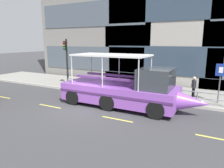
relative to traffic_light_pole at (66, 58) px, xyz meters
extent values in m
plane|color=#3D3D3F|center=(4.85, -3.81, -2.67)|extent=(120.00, 120.00, 0.00)
cube|color=gray|center=(4.85, 1.79, -2.58)|extent=(32.00, 4.80, 0.18)
cube|color=#B2ADA3|center=(4.85, -0.70, -2.58)|extent=(32.00, 0.18, 0.18)
cube|color=#DBD64C|center=(-2.35, -4.71, -2.67)|extent=(1.80, 0.12, 0.01)
cube|color=#DBD64C|center=(2.45, -4.71, -2.67)|extent=(1.80, 0.12, 0.01)
cube|color=#DBD64C|center=(7.25, -4.71, -2.67)|extent=(1.80, 0.12, 0.01)
cube|color=#DBD64C|center=(12.05, -4.71, -2.67)|extent=(1.80, 0.12, 0.01)
cube|color=#4C5660|center=(-0.64, 4.56, -0.39)|extent=(12.30, 0.06, 2.50)
cube|color=#4C5660|center=(-0.64, 4.56, 4.16)|extent=(12.30, 0.06, 2.50)
cube|color=#2D3D4C|center=(6.94, 4.56, -0.31)|extent=(10.37, 0.06, 2.59)
cube|color=#2D3D4C|center=(6.94, 4.56, 4.40)|extent=(10.37, 0.06, 2.59)
cylinder|color=gray|center=(6.45, -0.36, -1.72)|extent=(12.11, 0.07, 0.07)
cylinder|color=gray|center=(6.45, -0.36, -2.11)|extent=(12.11, 0.06, 0.06)
cylinder|color=gray|center=(0.39, -0.36, -2.11)|extent=(0.09, 0.09, 0.77)
cylinder|color=gray|center=(2.12, -0.36, -2.11)|extent=(0.09, 0.09, 0.77)
cylinder|color=gray|center=(3.85, -0.36, -2.11)|extent=(0.09, 0.09, 0.77)
cylinder|color=gray|center=(5.58, -0.36, -2.11)|extent=(0.09, 0.09, 0.77)
cylinder|color=gray|center=(7.31, -0.36, -2.11)|extent=(0.09, 0.09, 0.77)
cylinder|color=gray|center=(9.04, -0.36, -2.11)|extent=(0.09, 0.09, 0.77)
cylinder|color=gray|center=(10.77, -0.36, -2.11)|extent=(0.09, 0.09, 0.77)
cylinder|color=black|center=(0.00, 0.06, -0.43)|extent=(0.16, 0.16, 4.11)
cube|color=black|center=(0.00, -0.14, 1.07)|extent=(0.24, 0.20, 0.72)
sphere|color=red|center=(0.00, -0.25, 1.29)|extent=(0.14, 0.14, 0.14)
sphere|color=gold|center=(0.00, -0.25, 1.07)|extent=(0.14, 0.14, 0.14)
sphere|color=green|center=(0.00, -0.25, 0.85)|extent=(0.14, 0.14, 0.14)
cylinder|color=#4C4F54|center=(11.94, 0.41, -1.24)|extent=(0.08, 0.08, 2.50)
cube|color=navy|center=(11.94, 0.36, -0.34)|extent=(0.60, 0.04, 0.76)
cube|color=white|center=(11.94, 0.34, -0.34)|extent=(0.24, 0.01, 0.36)
cube|color=purple|center=(6.29, -2.52, -1.83)|extent=(7.32, 2.61, 1.12)
cone|color=purple|center=(10.77, -2.52, -1.83)|extent=(1.65, 1.06, 1.06)
cylinder|color=purple|center=(2.63, -2.52, -1.83)|extent=(0.37, 1.06, 1.06)
cube|color=#4D2A62|center=(6.29, -3.85, -1.69)|extent=(7.32, 0.04, 0.12)
sphere|color=white|center=(11.18, -2.52, -1.78)|extent=(0.22, 0.22, 0.22)
cube|color=#33383D|center=(8.67, -2.52, -0.69)|extent=(1.83, 2.19, 1.17)
cube|color=silver|center=(5.74, -2.52, 0.56)|extent=(4.76, 2.40, 0.10)
cylinder|color=#B2B2B7|center=(8.00, -1.37, -0.38)|extent=(0.07, 0.07, 1.78)
cylinder|color=#B2B2B7|center=(8.00, -3.67, -0.38)|extent=(0.07, 0.07, 1.78)
cylinder|color=#B2B2B7|center=(5.74, -1.37, -0.38)|extent=(0.07, 0.07, 1.78)
cylinder|color=#B2B2B7|center=(5.74, -3.67, -0.38)|extent=(0.07, 0.07, 1.78)
cylinder|color=#B2B2B7|center=(3.48, -1.37, -0.38)|extent=(0.07, 0.07, 1.78)
cylinder|color=#B2B2B7|center=(3.48, -3.67, -0.38)|extent=(0.07, 0.07, 1.78)
cube|color=#4D2A62|center=(5.74, -1.89, -0.82)|extent=(4.38, 0.28, 0.12)
cube|color=#4D2A62|center=(5.74, -3.15, -0.82)|extent=(4.38, 0.28, 0.12)
cylinder|color=black|center=(9.03, -1.32, -2.17)|extent=(1.00, 0.28, 1.00)
cylinder|color=black|center=(9.03, -3.72, -2.17)|extent=(1.00, 0.28, 1.00)
cylinder|color=black|center=(6.11, -1.32, -2.17)|extent=(1.00, 0.28, 1.00)
cylinder|color=black|center=(6.11, -3.72, -2.17)|extent=(1.00, 0.28, 1.00)
cylinder|color=black|center=(3.55, -1.32, -2.17)|extent=(1.00, 0.28, 1.00)
cylinder|color=black|center=(3.55, -3.72, -2.17)|extent=(1.00, 0.28, 1.00)
cylinder|color=black|center=(10.36, 0.80, -2.10)|extent=(0.10, 0.10, 0.77)
cylinder|color=black|center=(10.47, 0.69, -2.10)|extent=(0.10, 0.10, 0.77)
cube|color=#38383D|center=(10.41, 0.75, -1.44)|extent=(0.32, 0.33, 0.55)
cylinder|color=#38383D|center=(10.28, 0.89, -1.47)|extent=(0.07, 0.07, 0.49)
cylinder|color=#38383D|center=(10.54, 0.61, -1.47)|extent=(0.07, 0.07, 0.49)
sphere|color=beige|center=(10.41, 0.75, -1.04)|extent=(0.21, 0.21, 0.21)
camera|label=1|loc=(11.74, -13.90, 1.40)|focal=32.63mm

